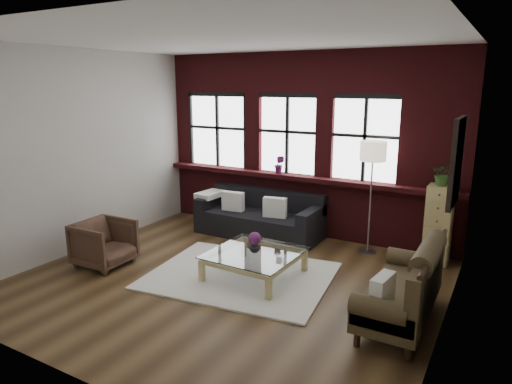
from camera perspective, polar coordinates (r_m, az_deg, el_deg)
The scene contains 26 objects.
floor at distance 6.44m, azimuth -3.48°, elevation -10.99°, with size 5.50×5.50×0.00m, color #3E2A16.
ceiling at distance 5.89m, azimuth -3.94°, elevation 18.65°, with size 5.50×5.50×0.00m, color white.
wall_back at distance 8.14m, azimuth 6.05°, elevation 5.87°, with size 5.50×5.50×0.00m, color #BBB8AE.
wall_front at distance 4.16m, azimuth -22.96°, elevation -2.42°, with size 5.50×5.50×0.00m, color #BBB8AE.
wall_left at distance 7.80m, azimuth -20.89°, elevation 4.73°, with size 5.00×5.00×0.00m, color #BBB8AE.
wall_right at distance 5.03m, azimuth 23.47°, elevation 0.14°, with size 5.00×5.00×0.00m, color #BBB8AE.
brick_backwall at distance 8.09m, azimuth 5.88°, elevation 5.82°, with size 5.50×0.12×3.20m, color #4C1215, non-canonical shape.
sill_ledge at distance 8.10m, azimuth 5.53°, elevation 1.82°, with size 5.50×0.30×0.08m, color #4C1215.
window_left at distance 8.95m, azimuth -4.75°, elevation 7.54°, with size 1.38×0.10×1.50m, color black, non-canonical shape.
window_mid at distance 8.20m, azimuth 4.01°, elevation 7.02°, with size 1.38×0.10×1.50m, color black, non-canonical shape.
window_right at distance 7.70m, azimuth 13.48°, elevation 6.27°, with size 1.38×0.10×1.50m, color black, non-canonical shape.
wall_poster at distance 5.28m, azimuth 23.79°, elevation 3.47°, with size 0.05×0.74×0.94m, color black, non-canonical shape.
shag_rug at distance 6.56m, azimuth -1.96°, elevation -10.38°, with size 2.48×1.95×0.03m, color silver.
dark_sofa at distance 8.12m, azimuth 0.36°, elevation -2.73°, with size 2.23×0.90×0.81m, color black, non-canonical shape.
pillow_a at distance 8.22m, azimuth -2.88°, elevation -1.16°, with size 0.40×0.14×0.34m, color white.
pillow_b at distance 7.81m, azimuth 2.37°, elevation -1.93°, with size 0.40×0.14×0.34m, color white.
vintage_settee at distance 5.49m, azimuth 17.67°, elevation -10.87°, with size 0.77×1.73×0.92m, color #40341D, non-canonical shape.
pillow_settee at distance 4.99m, azimuth 15.52°, elevation -11.84°, with size 0.14×0.38×0.34m, color white.
armchair at distance 7.19m, azimuth -18.43°, elevation -6.11°, with size 0.73×0.75×0.68m, color #412C20.
coffee_table at distance 6.46m, azimuth -0.17°, elevation -9.12°, with size 1.17×1.17×0.39m, color tan, non-canonical shape.
vase at distance 6.36m, azimuth -0.17°, elevation -6.83°, with size 0.15×0.15×0.16m, color #B2B2B2.
flowers at distance 6.32m, azimuth -0.17°, elevation -5.84°, with size 0.18×0.18×0.18m, color #64225C.
drawer_chest at distance 7.39m, azimuth 21.83°, elevation -3.78°, with size 0.37×0.37×1.19m, color tan.
potted_plant_top at distance 7.21m, azimuth 22.36°, elevation 2.11°, with size 0.32×0.28×0.35m, color #2D5923.
floor_lamp at distance 7.36m, azimuth 14.14°, elevation -0.23°, with size 0.40×0.40×1.95m, color #A5A5A8, non-canonical shape.
sill_plant at distance 8.20m, azimuth 2.95°, elevation 3.47°, with size 0.18×0.15×0.33m, color #64225C.
Camera 1 is at (3.23, -4.90, 2.66)m, focal length 32.00 mm.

